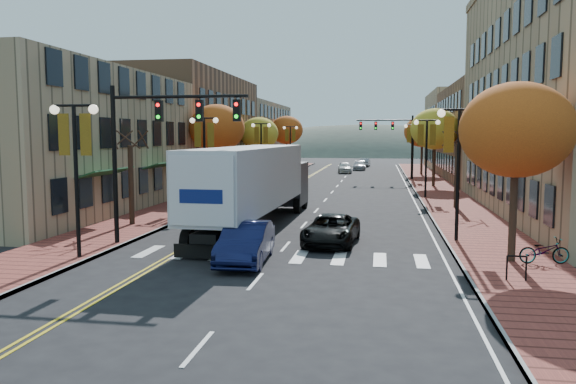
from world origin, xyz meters
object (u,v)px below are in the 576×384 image
at_px(navy_sedan, 246,243).
at_px(bicycle, 544,251).
at_px(semi_truck, 256,181).
at_px(black_suv, 331,230).

height_order(navy_sedan, bicycle, navy_sedan).
xyz_separation_m(semi_truck, navy_sedan, (1.35, -7.96, -1.74)).
distance_m(black_suv, bicycle, 8.77).
relative_size(semi_truck, black_suv, 3.64).
bearing_deg(black_suv, bicycle, -17.49).
bearing_deg(navy_sedan, semi_truck, 96.50).
bearing_deg(navy_sedan, bicycle, 1.90).
bearing_deg(bicycle, black_suv, 60.37).
relative_size(black_suv, bicycle, 2.59).
bearing_deg(black_suv, navy_sedan, -120.70).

